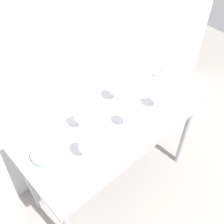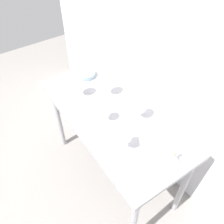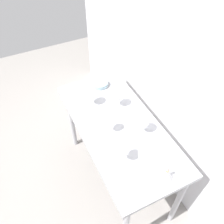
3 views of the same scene
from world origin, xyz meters
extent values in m
plane|color=gray|center=(0.00, 0.00, 0.00)|extent=(6.00, 6.00, 0.00)
cube|color=silver|center=(0.00, 0.49, 1.30)|extent=(3.80, 0.04, 2.60)
cube|color=#9F9FA4|center=(0.00, 0.00, 0.88)|extent=(1.40, 0.64, 0.04)
cube|color=#9F9FA4|center=(0.00, -0.33, 0.88)|extent=(1.40, 0.01, 0.05)
cylinder|color=#9F9FA4|center=(-0.64, -0.26, 0.43)|extent=(0.05, 0.05, 0.86)
cylinder|color=#9F9FA4|center=(0.64, -0.26, 0.43)|extent=(0.05, 0.05, 0.86)
cylinder|color=#9F9FA4|center=(-0.64, 0.26, 0.43)|extent=(0.05, 0.05, 0.86)
cylinder|color=#9F9FA4|center=(0.64, 0.26, 0.43)|extent=(0.05, 0.05, 0.86)
cylinder|color=white|center=(-0.33, -0.12, 0.90)|extent=(0.07, 0.07, 0.00)
cylinder|color=white|center=(-0.33, -0.12, 0.94)|extent=(0.01, 0.01, 0.08)
sphere|color=white|center=(-0.33, -0.12, 1.03)|extent=(0.10, 0.10, 0.10)
cylinder|color=maroon|center=(-0.33, -0.12, 1.01)|extent=(0.07, 0.07, 0.02)
cylinder|color=white|center=(0.15, 0.13, 0.90)|extent=(0.06, 0.06, 0.00)
cylinder|color=white|center=(0.15, 0.13, 0.94)|extent=(0.01, 0.01, 0.07)
sphere|color=white|center=(0.15, 0.13, 1.02)|extent=(0.10, 0.10, 0.10)
cylinder|color=maroon|center=(0.15, 0.13, 1.00)|extent=(0.07, 0.07, 0.02)
cylinder|color=white|center=(0.03, -0.12, 0.90)|extent=(0.07, 0.07, 0.00)
cylinder|color=white|center=(0.03, -0.12, 0.95)|extent=(0.01, 0.01, 0.09)
sphere|color=white|center=(0.03, -0.12, 1.03)|extent=(0.08, 0.08, 0.08)
cylinder|color=maroon|center=(0.03, -0.12, 1.01)|extent=(0.06, 0.06, 0.03)
cylinder|color=white|center=(-0.21, 0.08, 0.90)|extent=(0.07, 0.07, 0.00)
cylinder|color=white|center=(-0.21, 0.08, 0.95)|extent=(0.01, 0.01, 0.08)
sphere|color=white|center=(-0.21, 0.08, 1.03)|extent=(0.10, 0.10, 0.10)
cylinder|color=maroon|center=(-0.21, 0.08, 1.01)|extent=(0.07, 0.07, 0.02)
cylinder|color=white|center=(0.33, -0.14, 0.90)|extent=(0.06, 0.06, 0.00)
cylinder|color=white|center=(0.33, -0.14, 0.95)|extent=(0.01, 0.01, 0.09)
sphere|color=white|center=(0.33, -0.14, 1.03)|extent=(0.09, 0.09, 0.09)
cylinder|color=maroon|center=(0.33, -0.14, 1.02)|extent=(0.07, 0.07, 0.03)
cube|color=white|center=(0.39, 0.08, 0.90)|extent=(0.25, 0.26, 0.00)
cylinder|color=#DBCC66|center=(-0.54, 0.07, 0.90)|extent=(0.12, 0.12, 0.01)
cylinder|color=#8CA8B2|center=(-0.54, 0.07, 0.92)|extent=(0.15, 0.15, 0.03)
torus|color=#8CA8B2|center=(-0.54, 0.07, 0.94)|extent=(0.16, 0.16, 0.01)
cone|color=#BABABA|center=(0.59, 0.07, 0.95)|extent=(0.11, 0.11, 0.09)
cylinder|color=#C17F4C|center=(0.59, 0.07, 1.00)|extent=(0.02, 0.02, 0.01)
cone|color=#BABABA|center=(0.59, 0.07, 1.02)|extent=(0.02, 0.02, 0.04)
camera|label=1|loc=(-0.90, -0.98, 2.46)|focal=45.77mm
camera|label=2|loc=(1.09, -0.76, 2.28)|focal=38.63mm
camera|label=3|loc=(1.18, -0.65, 2.48)|focal=38.73mm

